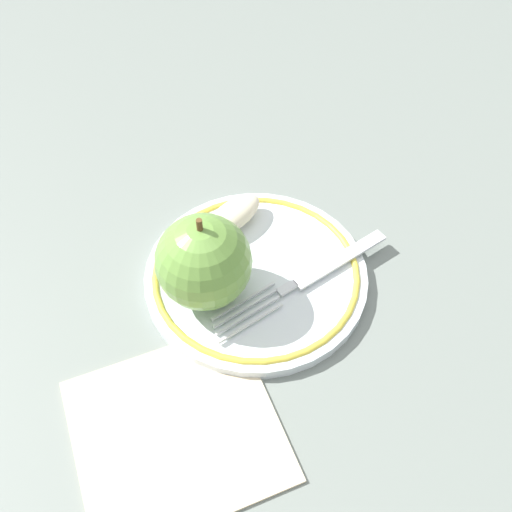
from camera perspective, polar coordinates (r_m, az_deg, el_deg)
ground_plane at (r=0.51m, az=-1.80°, el=-3.68°), size 2.00×2.00×0.00m
plate at (r=0.51m, az=0.00°, el=-1.88°), size 0.20×0.20×0.01m
apple_red_whole at (r=0.46m, az=-5.14°, el=-1.00°), size 0.08×0.08×0.09m
apple_slice_front at (r=0.54m, az=-2.39°, el=4.04°), size 0.07×0.06×0.02m
fork at (r=0.50m, az=5.25°, el=-1.94°), size 0.18×0.08×0.00m
napkin_folded at (r=0.45m, az=-8.01°, el=-16.78°), size 0.16×0.16×0.01m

